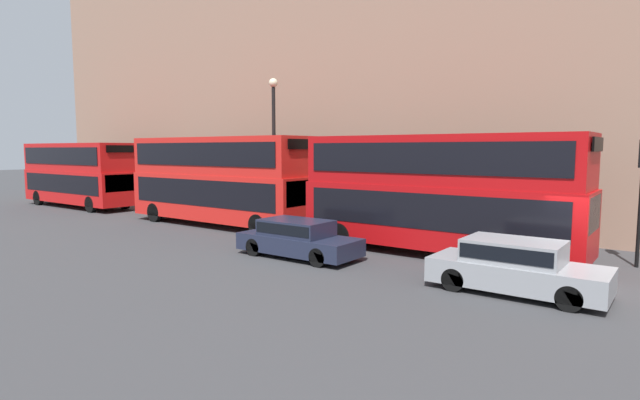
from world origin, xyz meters
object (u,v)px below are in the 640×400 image
Objects in this scene: car_dark_sedan at (515,265)px; bus_leading at (438,189)px; bus_third_in_queue at (79,172)px; bus_second_in_queue at (219,177)px; pedestrian at (492,225)px; car_hatchback at (298,237)px.

bus_leading is at bearing 47.62° from car_dark_sedan.
bus_leading is at bearing -90.00° from bus_third_in_queue.
bus_second_in_queue is at bearing 90.00° from bus_leading.
bus_second_in_queue is at bearing 102.92° from pedestrian.
bus_third_in_queue is (0.00, 25.39, -0.07)m from bus_leading.
car_hatchback is (-3.40, -7.89, -1.74)m from bus_second_in_queue.
bus_third_in_queue is 26.66m from pedestrian.
car_hatchback is at bearing 131.70° from bus_leading.
bus_leading is 11.71m from bus_second_in_queue.
bus_third_in_queue is at bearing 96.32° from pedestrian.
bus_second_in_queue is at bearing -90.00° from bus_third_in_queue.
pedestrian is (2.93, -1.07, -1.60)m from bus_leading.
bus_leading reaches higher than pedestrian.
bus_second_in_queue reaches higher than car_dark_sedan.
bus_second_in_queue reaches higher than car_hatchback.
bus_leading is 3.50m from pedestrian.
car_dark_sedan reaches higher than car_hatchback.
bus_leading is 1.01× the size of bus_third_in_queue.
pedestrian is (6.33, -4.88, 0.10)m from car_hatchback.
bus_second_in_queue is at bearing 66.69° from car_hatchback.
bus_second_in_queue is (-0.00, 11.71, 0.04)m from bus_leading.
pedestrian is at bearing -77.08° from bus_second_in_queue.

